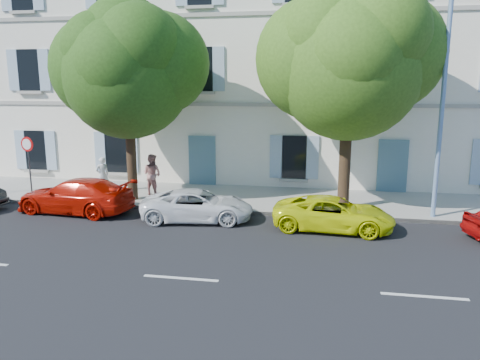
% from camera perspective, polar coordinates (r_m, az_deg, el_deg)
% --- Properties ---
extents(ground, '(90.00, 90.00, 0.00)m').
position_cam_1_polar(ground, '(16.07, -2.97, -6.26)').
color(ground, black).
extents(sidewalk, '(36.00, 4.50, 0.15)m').
position_cam_1_polar(sidewalk, '(20.25, -0.12, -2.24)').
color(sidewalk, '#A09E96').
rests_on(sidewalk, ground).
extents(kerb, '(36.00, 0.16, 0.16)m').
position_cam_1_polar(kerb, '(18.18, -1.34, -3.85)').
color(kerb, '#9E998E').
rests_on(kerb, ground).
extents(building, '(28.00, 7.00, 12.00)m').
position_cam_1_polar(building, '(25.35, 2.27, 14.05)').
color(building, white).
rests_on(building, ground).
extents(car_red_coupe, '(4.79, 2.35, 1.34)m').
position_cam_1_polar(car_red_coupe, '(19.27, -19.42, -1.81)').
color(car_red_coupe, '#B51205').
rests_on(car_red_coupe, ground).
extents(car_white_coupe, '(4.29, 2.42, 1.13)m').
position_cam_1_polar(car_white_coupe, '(17.22, -5.21, -3.11)').
color(car_white_coupe, white).
rests_on(car_white_coupe, ground).
extents(car_yellow_supercar, '(4.23, 2.17, 1.14)m').
position_cam_1_polar(car_yellow_supercar, '(16.40, 11.34, -4.03)').
color(car_yellow_supercar, '#DAE409').
rests_on(car_yellow_supercar, ground).
extents(tree_left, '(5.13, 5.13, 7.95)m').
position_cam_1_polar(tree_left, '(19.73, -13.55, 12.30)').
color(tree_left, '#3A2819').
rests_on(tree_left, sidewalk).
extents(tree_right, '(5.45, 5.45, 8.40)m').
position_cam_1_polar(tree_right, '(18.16, 13.16, 13.24)').
color(tree_right, '#3A2819').
rests_on(tree_right, sidewalk).
extents(road_sign, '(0.61, 0.14, 2.63)m').
position_cam_1_polar(road_sign, '(21.42, -24.42, 2.86)').
color(road_sign, '#383A3D').
rests_on(road_sign, sidewalk).
extents(street_lamp, '(0.26, 1.75, 8.24)m').
position_cam_1_polar(street_lamp, '(17.86, 23.72, 10.31)').
color(street_lamp, '#7293BF').
rests_on(street_lamp, sidewalk).
extents(pedestrian_a, '(0.69, 0.68, 1.60)m').
position_cam_1_polar(pedestrian_a, '(21.75, -16.42, 0.61)').
color(pedestrian_a, silver).
rests_on(pedestrian_a, sidewalk).
extents(pedestrian_b, '(1.03, 0.91, 1.79)m').
position_cam_1_polar(pedestrian_b, '(20.82, -10.67, 0.68)').
color(pedestrian_b, tan).
rests_on(pedestrian_b, sidewalk).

